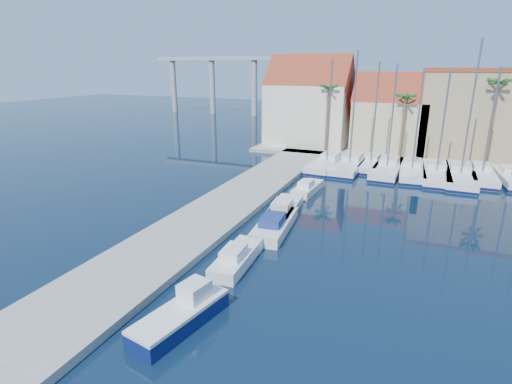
# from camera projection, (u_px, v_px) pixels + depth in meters

# --- Properties ---
(ground) EXTENTS (260.00, 260.00, 0.00)m
(ground) POSITION_uv_depth(u_px,v_px,m) (238.00, 351.00, 17.92)
(ground) COLOR black
(ground) RESTS_ON ground
(quay_west) EXTENTS (6.00, 77.00, 0.50)m
(quay_west) POSITION_uv_depth(u_px,v_px,m) (209.00, 217.00, 33.03)
(quay_west) COLOR gray
(quay_west) RESTS_ON ground
(shore_north) EXTENTS (54.00, 16.00, 0.50)m
(shore_north) POSITION_uv_depth(u_px,v_px,m) (447.00, 155.00, 56.33)
(shore_north) COLOR gray
(shore_north) RESTS_ON ground
(fishing_boat) EXTENTS (2.82, 5.66, 1.89)m
(fishing_boat) POSITION_uv_depth(u_px,v_px,m) (182.00, 314.00, 19.58)
(fishing_boat) COLOR #0E1954
(fishing_boat) RESTS_ON ground
(motorboat_west_0) EXTENTS (2.09, 5.60, 1.40)m
(motorboat_west_0) POSITION_uv_depth(u_px,v_px,m) (236.00, 257.00, 25.57)
(motorboat_west_0) COLOR white
(motorboat_west_0) RESTS_ON ground
(motorboat_west_1) EXTENTS (2.89, 7.17, 1.40)m
(motorboat_west_1) POSITION_uv_depth(u_px,v_px,m) (274.00, 224.00, 30.92)
(motorboat_west_1) COLOR white
(motorboat_west_1) RESTS_ON ground
(motorboat_west_2) EXTENTS (2.68, 6.66, 1.40)m
(motorboat_west_2) POSITION_uv_depth(u_px,v_px,m) (284.00, 209.00, 34.30)
(motorboat_west_2) COLOR white
(motorboat_west_2) RESTS_ON ground
(motorboat_west_3) EXTENTS (2.01, 5.40, 1.40)m
(motorboat_west_3) POSITION_uv_depth(u_px,v_px,m) (307.00, 188.00, 40.05)
(motorboat_west_3) COLOR white
(motorboat_west_3) RESTS_ON ground
(sailboat_0) EXTENTS (3.65, 11.13, 12.97)m
(sailboat_0) POSITION_uv_depth(u_px,v_px,m) (328.00, 162.00, 50.43)
(sailboat_0) COLOR white
(sailboat_0) RESTS_ON ground
(sailboat_1) EXTENTS (3.42, 11.66, 13.95)m
(sailboat_1) POSITION_uv_depth(u_px,v_px,m) (351.00, 164.00, 49.65)
(sailboat_1) COLOR white
(sailboat_1) RESTS_ON ground
(sailboat_2) EXTENTS (2.43, 8.30, 12.70)m
(sailboat_2) POSITION_uv_depth(u_px,v_px,m) (371.00, 163.00, 49.72)
(sailboat_2) COLOR white
(sailboat_2) RESTS_ON ground
(sailboat_3) EXTENTS (3.28, 11.23, 12.49)m
(sailboat_3) POSITION_uv_depth(u_px,v_px,m) (388.00, 168.00, 47.86)
(sailboat_3) COLOR white
(sailboat_3) RESTS_ON ground
(sailboat_4) EXTENTS (3.44, 10.73, 12.00)m
(sailboat_4) POSITION_uv_depth(u_px,v_px,m) (412.00, 170.00, 46.82)
(sailboat_4) COLOR white
(sailboat_4) RESTS_ON ground
(sailboat_5) EXTENTS (3.14, 11.11, 11.81)m
(sailboat_5) POSITION_uv_depth(u_px,v_px,m) (436.00, 173.00, 45.66)
(sailboat_5) COLOR white
(sailboat_5) RESTS_ON ground
(sailboat_6) EXTENTS (3.36, 11.76, 14.98)m
(sailboat_6) POSITION_uv_depth(u_px,v_px,m) (460.00, 175.00, 44.69)
(sailboat_6) COLOR white
(sailboat_6) RESTS_ON ground
(sailboat_7) EXTENTS (2.70, 9.79, 12.22)m
(sailboat_7) POSITION_uv_depth(u_px,v_px,m) (481.00, 174.00, 44.98)
(sailboat_7) COLOR white
(sailboat_7) RESTS_ON ground
(sailboat_8) EXTENTS (2.92, 8.79, 12.32)m
(sailboat_8) POSITION_uv_depth(u_px,v_px,m) (510.00, 177.00, 43.57)
(sailboat_8) COLOR white
(sailboat_8) RESTS_ON ground
(building_0) EXTENTS (12.30, 9.00, 13.50)m
(building_0) POSITION_uv_depth(u_px,v_px,m) (309.00, 105.00, 60.94)
(building_0) COLOR #ECE2C5
(building_0) RESTS_ON shore_north
(building_1) EXTENTS (10.30, 8.00, 11.00)m
(building_1) POSITION_uv_depth(u_px,v_px,m) (391.00, 117.00, 56.88)
(building_1) COLOR tan
(building_1) RESTS_ON shore_north
(building_2) EXTENTS (14.20, 10.20, 11.50)m
(building_2) POSITION_uv_depth(u_px,v_px,m) (478.00, 113.00, 53.41)
(building_2) COLOR tan
(building_2) RESTS_ON shore_north
(palm_0) EXTENTS (2.60, 2.60, 10.15)m
(palm_0) POSITION_uv_depth(u_px,v_px,m) (329.00, 90.00, 54.30)
(palm_0) COLOR brown
(palm_0) RESTS_ON shore_north
(palm_1) EXTENTS (2.60, 2.60, 9.15)m
(palm_1) POSITION_uv_depth(u_px,v_px,m) (406.00, 99.00, 50.89)
(palm_1) COLOR brown
(palm_1) RESTS_ON shore_north
(palm_2) EXTENTS (2.60, 2.60, 11.15)m
(palm_2) POSITION_uv_depth(u_px,v_px,m) (498.00, 86.00, 46.63)
(palm_2) COLOR brown
(palm_2) RESTS_ON shore_north
(viaduct) EXTENTS (48.00, 2.20, 14.45)m
(viaduct) POSITION_uv_depth(u_px,v_px,m) (236.00, 74.00, 101.30)
(viaduct) COLOR #9E9E99
(viaduct) RESTS_ON ground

